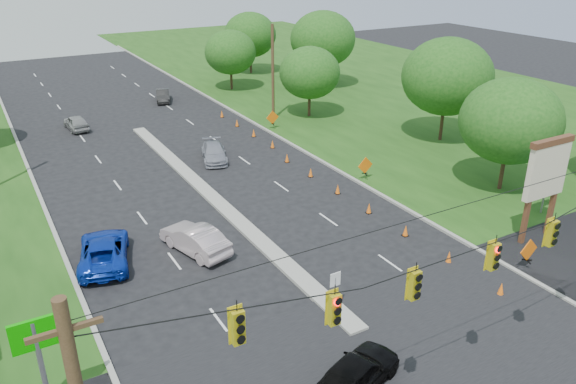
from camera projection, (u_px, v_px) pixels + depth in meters
grass_right at (521, 132)px, 51.02m from camera, size 40.00×160.00×0.06m
curb_left at (33, 180)px, 40.70m from camera, size 0.25×110.00×0.16m
curb_right at (276, 137)px, 49.89m from camera, size 0.25×110.00×0.16m
median at (210, 196)px, 38.16m from camera, size 1.00×34.00×0.18m
median_sign at (335, 284)px, 25.68m from camera, size 0.55×0.06×2.05m
signal_span at (456, 296)px, 18.68m from camera, size 25.60×0.32×9.00m
utility_pole_far_right at (273, 73)px, 53.12m from camera, size 0.28×0.28×9.00m
pylon_sign at (547, 173)px, 31.32m from camera, size 5.90×2.30×6.12m
cone_0 at (501, 289)px, 27.28m from camera, size 0.32×0.32×0.70m
cone_1 at (449, 257)px, 30.06m from camera, size 0.32×0.32×0.70m
cone_2 at (406, 230)px, 32.83m from camera, size 0.32×0.32×0.70m
cone_3 at (369, 208)px, 35.60m from camera, size 0.32×0.32×0.70m
cone_4 at (338, 189)px, 38.38m from camera, size 0.32×0.32×0.70m
cone_5 at (311, 172)px, 41.15m from camera, size 0.32×0.32×0.70m
cone_6 at (287, 158)px, 43.93m from camera, size 0.32×0.32×0.70m
cone_7 at (272, 144)px, 46.97m from camera, size 0.32×0.32×0.70m
cone_8 at (254, 133)px, 49.75m from camera, size 0.32×0.32×0.70m
cone_9 at (237, 123)px, 52.52m from camera, size 0.32×0.32×0.70m
cone_10 at (222, 114)px, 55.29m from camera, size 0.32×0.32×0.70m
work_sign_0 at (529, 251)px, 29.16m from camera, size 1.27×0.58×1.37m
work_sign_1 at (365, 166)px, 40.26m from camera, size 1.27×0.58×1.37m
work_sign_2 at (273, 118)px, 51.35m from camera, size 1.27×0.58×1.37m
tree_7 at (510, 121)px, 37.21m from camera, size 6.72×6.72×7.84m
tree_8 at (447, 77)px, 46.70m from camera, size 7.56×7.56×8.82m
tree_9 at (310, 73)px, 53.99m from camera, size 5.88×5.88×6.86m
tree_10 at (323, 39)px, 65.05m from camera, size 7.56×7.56×8.82m
tree_11 at (250, 35)px, 72.20m from camera, size 6.72×6.72×7.84m
tree_12 at (230, 52)px, 64.17m from camera, size 5.88×5.88×6.86m
black_sedan at (355, 374)px, 21.31m from camera, size 4.77×3.23×1.51m
white_sedan at (195, 239)px, 31.00m from camera, size 2.84×4.95×1.54m
blue_pickup at (104, 250)px, 29.91m from camera, size 3.77×5.80×1.49m
silver_car_far at (214, 152)px, 44.21m from camera, size 3.07×4.77×1.29m
silver_car_oncoming at (76, 122)px, 51.49m from camera, size 1.91×4.11×1.36m
dark_car_receding at (163, 96)px, 60.70m from camera, size 2.43×4.13×1.29m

